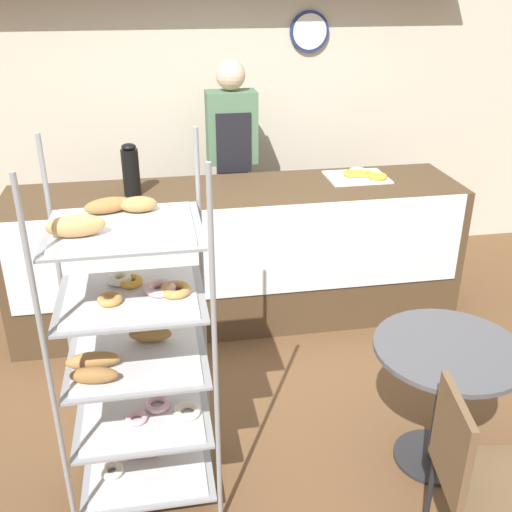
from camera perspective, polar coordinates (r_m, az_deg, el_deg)
ground_plane at (r=3.58m, az=1.18°, el=-15.09°), size 14.00×14.00×0.00m
back_wall at (r=5.08m, az=-3.76°, el=14.48°), size 10.00×0.30×2.70m
display_counter at (r=4.29m, az=-1.76°, el=0.13°), size 3.13×0.73×0.99m
pastry_rack at (r=2.74m, az=-11.52°, el=-8.83°), size 0.67×0.56×1.73m
person_worker at (r=4.70m, az=-2.29°, el=8.68°), size 0.37×0.23×1.76m
cafe_table at (r=3.14m, az=17.56°, el=-10.85°), size 0.73×0.73×0.70m
cafe_chair at (r=2.66m, az=19.70°, el=-18.44°), size 0.44×0.44×0.88m
coffee_carafe at (r=4.03m, az=-11.84°, el=8.01°), size 0.11×0.11×0.35m
donut_tray_counter at (r=4.41m, az=9.94°, el=7.59°), size 0.43×0.35×0.05m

